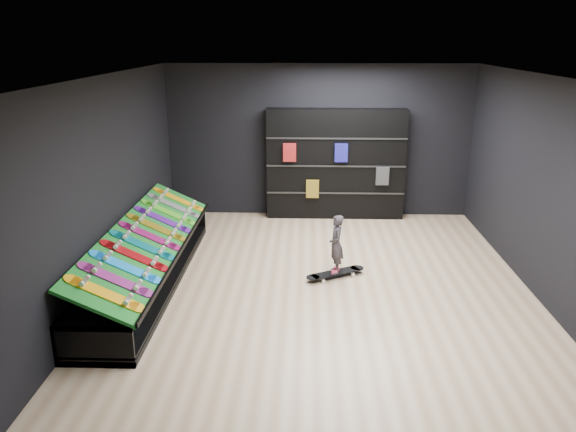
{
  "coord_description": "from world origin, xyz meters",
  "views": [
    {
      "loc": [
        -0.24,
        -7.55,
        3.49
      ],
      "look_at": [
        -0.5,
        0.2,
        1.0
      ],
      "focal_mm": 35.0,
      "sensor_mm": 36.0,
      "label": 1
    }
  ],
  "objects_px": {
    "floor_skateboard": "(335,274)",
    "child": "(336,255)",
    "back_shelving": "(336,164)",
    "display_rack": "(148,267)"
  },
  "relations": [
    {
      "from": "display_rack",
      "to": "child",
      "type": "relative_size",
      "value": 8.34
    },
    {
      "from": "display_rack",
      "to": "child",
      "type": "bearing_deg",
      "value": 5.92
    },
    {
      "from": "back_shelving",
      "to": "child",
      "type": "xyz_separation_m",
      "value": [
        -0.12,
        -3.03,
        -0.72
      ]
    },
    {
      "from": "floor_skateboard",
      "to": "child",
      "type": "bearing_deg",
      "value": 0.0
    },
    {
      "from": "back_shelving",
      "to": "child",
      "type": "relative_size",
      "value": 5.01
    },
    {
      "from": "back_shelving",
      "to": "floor_skateboard",
      "type": "bearing_deg",
      "value": -92.26
    },
    {
      "from": "display_rack",
      "to": "floor_skateboard",
      "type": "height_order",
      "value": "display_rack"
    },
    {
      "from": "floor_skateboard",
      "to": "child",
      "type": "distance_m",
      "value": 0.31
    },
    {
      "from": "display_rack",
      "to": "back_shelving",
      "type": "distance_m",
      "value": 4.48
    },
    {
      "from": "floor_skateboard",
      "to": "child",
      "type": "xyz_separation_m",
      "value": [
        0.0,
        0.0,
        0.31
      ]
    }
  ]
}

